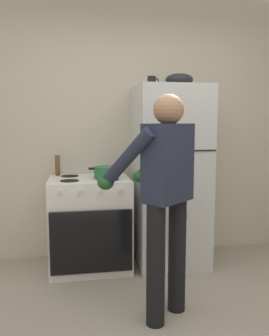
# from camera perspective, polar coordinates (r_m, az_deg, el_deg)

# --- Properties ---
(kitchen_wall_back) EXTENTS (6.00, 0.10, 2.70)m
(kitchen_wall_back) POSITION_cam_1_polar(r_m,az_deg,el_deg) (3.80, -1.31, 6.45)
(kitchen_wall_back) COLOR beige
(kitchen_wall_back) RESTS_ON ground
(refrigerator) EXTENTS (0.68, 0.72, 1.75)m
(refrigerator) POSITION_cam_1_polar(r_m,az_deg,el_deg) (3.55, 5.67, -1.33)
(refrigerator) COLOR silver
(refrigerator) RESTS_ON ground
(stove_range) EXTENTS (0.76, 0.67, 0.89)m
(stove_range) POSITION_cam_1_polar(r_m,az_deg,el_deg) (3.51, -7.16, -8.77)
(stove_range) COLOR white
(stove_range) RESTS_ON ground
(person_cook) EXTENTS (0.68, 0.73, 1.60)m
(person_cook) POSITION_cam_1_polar(r_m,az_deg,el_deg) (2.52, 4.60, -3.02)
(person_cook) COLOR black
(person_cook) RESTS_ON ground
(red_pot) EXTENTS (0.33, 0.23, 0.11)m
(red_pot) POSITION_cam_1_polar(r_m,az_deg,el_deg) (3.38, -4.55, -0.67)
(red_pot) COLOR #236638
(red_pot) RESTS_ON stove_range
(coffee_mug) EXTENTS (0.11, 0.08, 0.10)m
(coffee_mug) POSITION_cam_1_polar(r_m,az_deg,el_deg) (3.53, 2.79, 13.70)
(coffee_mug) COLOR black
(coffee_mug) RESTS_ON refrigerator
(pepper_mill) EXTENTS (0.05, 0.05, 0.20)m
(pepper_mill) POSITION_cam_1_polar(r_m,az_deg,el_deg) (3.61, -12.21, 0.42)
(pepper_mill) COLOR brown
(pepper_mill) RESTS_ON stove_range
(mixing_bowl) EXTENTS (0.27, 0.27, 0.12)m
(mixing_bowl) POSITION_cam_1_polar(r_m,az_deg,el_deg) (3.55, 7.15, 13.82)
(mixing_bowl) COLOR black
(mixing_bowl) RESTS_ON refrigerator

